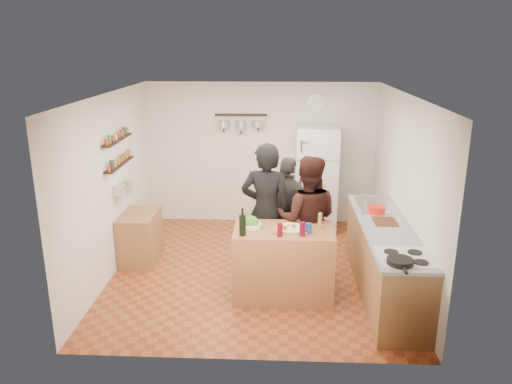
# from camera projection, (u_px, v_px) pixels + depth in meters

# --- Properties ---
(room_shell) EXTENTS (4.20, 4.20, 4.20)m
(room_shell) POSITION_uv_depth(u_px,v_px,m) (257.00, 180.00, 7.18)
(room_shell) COLOR brown
(room_shell) RESTS_ON ground
(prep_island) EXTENTS (1.25, 0.72, 0.91)m
(prep_island) POSITION_uv_depth(u_px,v_px,m) (283.00, 263.00, 6.36)
(prep_island) COLOR #A4693C
(prep_island) RESTS_ON floor
(pizza_board) EXTENTS (0.42, 0.34, 0.02)m
(pizza_board) POSITION_uv_depth(u_px,v_px,m) (290.00, 229.00, 6.20)
(pizza_board) COLOR #945A36
(pizza_board) RESTS_ON prep_island
(pizza) EXTENTS (0.34, 0.34, 0.02)m
(pizza) POSITION_uv_depth(u_px,v_px,m) (290.00, 228.00, 6.20)
(pizza) COLOR #CDB587
(pizza) RESTS_ON pizza_board
(salad_bowl) EXTENTS (0.27, 0.27, 0.05)m
(salad_bowl) POSITION_uv_depth(u_px,v_px,m) (251.00, 225.00, 6.29)
(salad_bowl) COLOR white
(salad_bowl) RESTS_ON prep_island
(wine_bottle) EXTENTS (0.08, 0.08, 0.25)m
(wine_bottle) POSITION_uv_depth(u_px,v_px,m) (243.00, 225.00, 6.00)
(wine_bottle) COLOR black
(wine_bottle) RESTS_ON prep_island
(wine_glass_near) EXTENTS (0.07, 0.07, 0.16)m
(wine_glass_near) POSITION_uv_depth(u_px,v_px,m) (280.00, 230.00, 5.98)
(wine_glass_near) COLOR #5B0713
(wine_glass_near) RESTS_ON prep_island
(wine_glass_far) EXTENTS (0.07, 0.07, 0.17)m
(wine_glass_far) POSITION_uv_depth(u_px,v_px,m) (302.00, 229.00, 6.00)
(wine_glass_far) COLOR #540718
(wine_glass_far) RESTS_ON prep_island
(pepper_mill) EXTENTS (0.05, 0.05, 0.17)m
(pepper_mill) POSITION_uv_depth(u_px,v_px,m) (320.00, 222.00, 6.23)
(pepper_mill) COLOR olive
(pepper_mill) RESTS_ON prep_island
(salt_canister) EXTENTS (0.08, 0.08, 0.13)m
(salt_canister) POSITION_uv_depth(u_px,v_px,m) (309.00, 228.00, 6.08)
(salt_canister) COLOR navy
(salt_canister) RESTS_ON prep_island
(person_left) EXTENTS (0.75, 0.55, 1.90)m
(person_left) POSITION_uv_depth(u_px,v_px,m) (266.00, 212.00, 6.75)
(person_left) COLOR black
(person_left) RESTS_ON floor
(person_center) EXTENTS (0.91, 0.75, 1.75)m
(person_center) POSITION_uv_depth(u_px,v_px,m) (307.00, 220.00, 6.67)
(person_center) COLOR black
(person_center) RESTS_ON floor
(person_back) EXTENTS (1.02, 0.71, 1.60)m
(person_back) POSITION_uv_depth(u_px,v_px,m) (288.00, 211.00, 7.21)
(person_back) COLOR #2F2D2A
(person_back) RESTS_ON floor
(counter_run) EXTENTS (0.63, 2.63, 0.90)m
(counter_run) POSITION_uv_depth(u_px,v_px,m) (385.00, 260.00, 6.44)
(counter_run) COLOR #9E7042
(counter_run) RESTS_ON floor
(stove_top) EXTENTS (0.60, 0.62, 0.02)m
(stove_top) POSITION_uv_depth(u_px,v_px,m) (406.00, 258.00, 5.40)
(stove_top) COLOR white
(stove_top) RESTS_ON counter_run
(skillet) EXTENTS (0.28, 0.28, 0.05)m
(skillet) POSITION_uv_depth(u_px,v_px,m) (400.00, 261.00, 5.23)
(skillet) COLOR black
(skillet) RESTS_ON stove_top
(sink) EXTENTS (0.50, 0.80, 0.03)m
(sink) POSITION_uv_depth(u_px,v_px,m) (375.00, 205.00, 7.12)
(sink) COLOR silver
(sink) RESTS_ON counter_run
(cutting_board) EXTENTS (0.30, 0.40, 0.02)m
(cutting_board) POSITION_uv_depth(u_px,v_px,m) (385.00, 222.00, 6.46)
(cutting_board) COLOR brown
(cutting_board) RESTS_ON counter_run
(red_bowl) EXTENTS (0.23, 0.23, 0.10)m
(red_bowl) POSITION_uv_depth(u_px,v_px,m) (377.00, 209.00, 6.78)
(red_bowl) COLOR red
(red_bowl) RESTS_ON counter_run
(fridge) EXTENTS (0.70, 0.68, 1.80)m
(fridge) POSITION_uv_depth(u_px,v_px,m) (316.00, 179.00, 8.54)
(fridge) COLOR white
(fridge) RESTS_ON floor
(wall_clock) EXTENTS (0.30, 0.03, 0.30)m
(wall_clock) POSITION_uv_depth(u_px,v_px,m) (317.00, 103.00, 8.49)
(wall_clock) COLOR silver
(wall_clock) RESTS_ON back_wall
(spice_shelf_lower) EXTENTS (0.12, 1.00, 0.02)m
(spice_shelf_lower) POSITION_uv_depth(u_px,v_px,m) (120.00, 164.00, 7.02)
(spice_shelf_lower) COLOR black
(spice_shelf_lower) RESTS_ON left_wall
(spice_shelf_upper) EXTENTS (0.12, 1.00, 0.02)m
(spice_shelf_upper) POSITION_uv_depth(u_px,v_px,m) (118.00, 140.00, 6.91)
(spice_shelf_upper) COLOR black
(spice_shelf_upper) RESTS_ON left_wall
(produce_basket) EXTENTS (0.18, 0.35, 0.14)m
(produce_basket) POSITION_uv_depth(u_px,v_px,m) (124.00, 188.00, 7.12)
(produce_basket) COLOR silver
(produce_basket) RESTS_ON left_wall
(side_table) EXTENTS (0.50, 0.80, 0.73)m
(side_table) POSITION_uv_depth(u_px,v_px,m) (140.00, 237.00, 7.44)
(side_table) COLOR #A67045
(side_table) RESTS_ON floor
(pot_rack) EXTENTS (0.90, 0.04, 0.04)m
(pot_rack) POSITION_uv_depth(u_px,v_px,m) (241.00, 115.00, 8.53)
(pot_rack) COLOR black
(pot_rack) RESTS_ON back_wall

